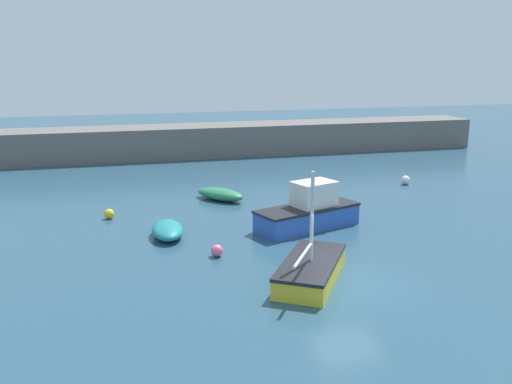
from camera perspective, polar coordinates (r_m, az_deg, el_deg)
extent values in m
cube|color=#284C60|center=(20.70, 9.09, -9.24)|extent=(120.00, 120.00, 0.20)
cube|color=#66605B|center=(45.45, -4.62, 5.21)|extent=(44.33, 3.82, 2.37)
cube|color=#2D56B7|center=(26.53, 5.15, -2.66)|extent=(5.24, 3.29, 0.90)
cube|color=black|center=(26.39, 5.17, -1.60)|extent=(5.34, 3.36, 0.12)
cube|color=silver|center=(26.48, 5.82, -0.29)|extent=(2.25, 1.92, 1.26)
ellipsoid|color=#287A4C|center=(31.47, -3.59, -0.23)|extent=(2.88, 3.10, 0.65)
ellipsoid|color=teal|center=(25.51, -8.84, -3.76)|extent=(1.49, 2.78, 0.63)
cube|color=yellow|center=(20.59, 5.48, -7.95)|extent=(3.75, 4.48, 0.66)
cube|color=black|center=(20.45, 5.50, -6.94)|extent=(3.82, 4.57, 0.12)
cylinder|color=silver|center=(19.94, 5.61, -2.61)|extent=(0.13, 0.13, 3.33)
cylinder|color=silver|center=(19.07, 4.74, -6.27)|extent=(1.43, 2.14, 0.11)
sphere|color=yellow|center=(28.83, -14.48, -2.13)|extent=(0.49, 0.49, 0.49)
sphere|color=#EA668C|center=(22.90, -3.93, -5.87)|extent=(0.49, 0.49, 0.49)
sphere|color=white|center=(36.35, 14.73, 1.17)|extent=(0.55, 0.55, 0.55)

